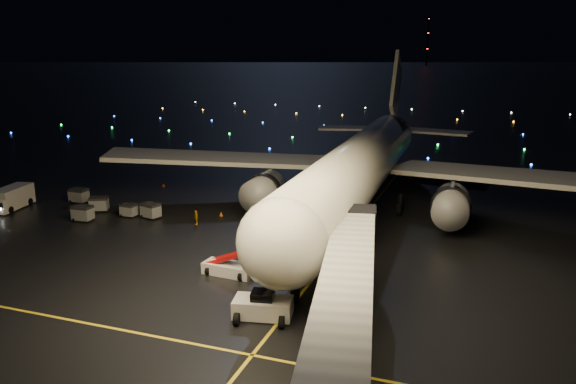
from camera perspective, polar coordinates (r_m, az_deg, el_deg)
name	(u,v)px	position (r m, az deg, el deg)	size (l,w,h in m)	color
ground	(447,85)	(340.65, 15.81, 10.43)	(2000.00, 2000.00, 0.00)	black
lane_centre	(347,236)	(58.78, 6.05, -4.49)	(0.25, 80.00, 0.02)	yellow
lane_cross	(39,314)	(45.79, -24.01, -11.25)	(60.00, 0.25, 0.02)	yellow
airliner	(366,131)	(68.23, 7.93, 6.17)	(66.50, 63.17, 18.84)	silver
pushback_tug	(263,304)	(41.19, -2.57, -11.32)	(4.19, 2.20, 2.00)	silver
belt_loader	(228,257)	(48.56, -6.07, -6.58)	(6.55, 1.79, 3.18)	silver
service_truck	(12,198)	(76.23, -26.20, -0.52)	(2.30, 7.30, 2.69)	silver
crew_c	(196,218)	(62.85, -9.30, -2.58)	(0.98, 0.41, 1.67)	orange
safety_cone_0	(291,226)	(60.98, 0.36, -3.50)	(0.41, 0.41, 0.47)	orange
safety_cone_1	(270,207)	(68.38, -1.86, -1.52)	(0.49, 0.49, 0.55)	orange
safety_cone_2	(221,214)	(66.03, -6.81, -2.21)	(0.44, 0.44, 0.50)	orange
safety_cone_3	(164,185)	(81.63, -12.51, 0.71)	(0.44, 0.44, 0.49)	orange
radio_mast	(428,41)	(783.95, 14.01, 14.66)	(1.80, 1.80, 64.00)	black
taxiway_lights	(387,125)	(148.50, 10.02, 6.73)	(164.00, 92.00, 0.36)	black
baggage_cart_0	(129,210)	(67.71, -15.86, -1.80)	(1.78, 1.24, 1.51)	gray
baggage_cart_1	(151,211)	(66.44, -13.77, -1.85)	(2.06, 1.44, 1.75)	gray
baggage_cart_2	(99,204)	(71.01, -18.65, -1.17)	(2.08, 1.45, 1.76)	gray
baggage_cart_3	(83,213)	(67.55, -20.13, -2.05)	(2.09, 1.47, 1.78)	gray
baggage_cart_4	(79,196)	(75.88, -20.48, -0.35)	(2.14, 1.50, 1.82)	gray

